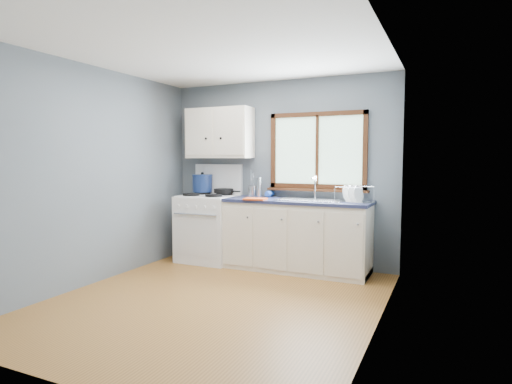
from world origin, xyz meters
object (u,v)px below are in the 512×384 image
at_px(dish_rack, 354,198).
at_px(sink, 310,205).
at_px(skillet, 224,191).
at_px(utensil_crock, 252,191).
at_px(thermos, 259,187).
at_px(base_cabinets, 297,239).
at_px(stockpot, 202,183).
at_px(gas_range, 209,226).

bearing_deg(dish_rack, sink, -163.48).
bearing_deg(skillet, dish_rack, 2.61).
bearing_deg(sink, utensil_crock, 169.05).
distance_m(sink, utensil_crock, 0.92).
xyz_separation_m(thermos, dish_rack, (1.30, -0.10, -0.08)).
bearing_deg(thermos, base_cabinets, -7.89).
xyz_separation_m(sink, stockpot, (-1.68, 0.14, 0.23)).
bearing_deg(dish_rack, utensil_crock, -168.85).
height_order(gas_range, dish_rack, gas_range).
height_order(skillet, utensil_crock, utensil_crock).
relative_size(base_cabinets, sink, 2.20).
bearing_deg(gas_range, skillet, 40.45).
bearing_deg(sink, stockpot, 175.32).
height_order(sink, dish_rack, sink).
relative_size(skillet, thermos, 1.62).
height_order(thermos, dish_rack, thermos).
xyz_separation_m(base_cabinets, dish_rack, (0.73, -0.02, 0.56)).
bearing_deg(skillet, gas_range, -132.37).
bearing_deg(sink, skillet, 174.49).
relative_size(gas_range, skillet, 3.13).
xyz_separation_m(sink, utensil_crock, (-0.89, 0.17, 0.14)).
distance_m(base_cabinets, skillet, 1.28).
bearing_deg(base_cabinets, utensil_crock, 166.40).
xyz_separation_m(stockpot, dish_rack, (2.22, -0.16, -0.12)).
bearing_deg(stockpot, sink, -4.68).
bearing_deg(dish_rack, gas_range, -161.25).
bearing_deg(thermos, gas_range, -172.46).
xyz_separation_m(gas_range, dish_rack, (2.03, -0.00, 0.48)).
distance_m(stockpot, utensil_crock, 0.79).
bearing_deg(utensil_crock, skillet, -173.80).
bearing_deg(thermos, skillet, 175.20).
distance_m(gas_range, thermos, 0.93).
distance_m(gas_range, skillet, 0.54).
bearing_deg(base_cabinets, dish_rack, -1.79).
bearing_deg(dish_rack, stockpot, -165.24).
xyz_separation_m(base_cabinets, thermos, (-0.57, 0.08, 0.64)).
height_order(gas_range, utensil_crock, gas_range).
bearing_deg(utensil_crock, stockpot, -177.39).
height_order(base_cabinets, utensil_crock, utensil_crock).
height_order(skillet, dish_rack, dish_rack).
bearing_deg(stockpot, skillet, -1.63).
bearing_deg(thermos, dish_rack, -4.48).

